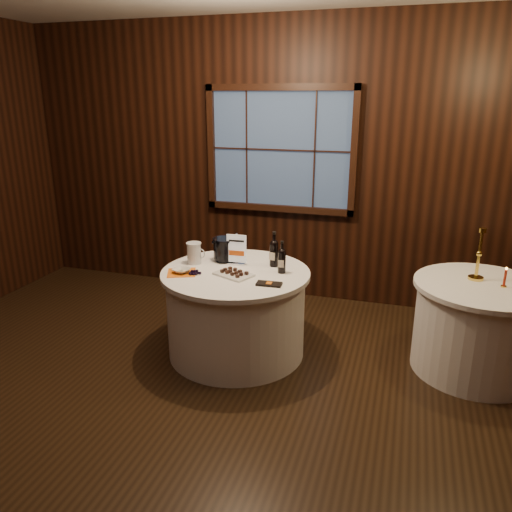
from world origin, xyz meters
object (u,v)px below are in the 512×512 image
(sign_stand, at_px, (237,254))
(port_bottle_right, at_px, (282,259))
(brass_candlestick, at_px, (478,261))
(grape_bunch, at_px, (194,273))
(ice_bucket, at_px, (224,249))
(red_candle, at_px, (505,279))
(glass_pitcher, at_px, (194,253))
(cracker_bowl, at_px, (181,270))
(side_table, at_px, (477,328))
(port_bottle_left, at_px, (274,251))
(main_table, at_px, (236,312))
(chocolate_plate, at_px, (234,273))
(chocolate_box, at_px, (269,284))

(sign_stand, bearing_deg, port_bottle_right, -14.38)
(brass_candlestick, bearing_deg, grape_bunch, -165.02)
(ice_bucket, distance_m, red_candle, 2.33)
(grape_bunch, distance_m, glass_pitcher, 0.32)
(port_bottle_right, distance_m, ice_bucket, 0.59)
(brass_candlestick, distance_m, red_candle, 0.25)
(glass_pitcher, height_order, cracker_bowl, glass_pitcher)
(side_table, xyz_separation_m, port_bottle_left, (-1.72, -0.07, 0.52))
(main_table, height_order, port_bottle_right, port_bottle_right)
(sign_stand, bearing_deg, grape_bunch, -126.82)
(port_bottle_left, bearing_deg, glass_pitcher, -156.96)
(ice_bucket, relative_size, chocolate_plate, 0.59)
(side_table, bearing_deg, chocolate_box, -162.17)
(chocolate_plate, distance_m, chocolate_box, 0.36)
(chocolate_plate, bearing_deg, ice_bucket, 121.71)
(sign_stand, height_order, brass_candlestick, brass_candlestick)
(port_bottle_right, distance_m, cracker_bowl, 0.86)
(cracker_bowl, distance_m, brass_candlestick, 2.44)
(main_table, relative_size, side_table, 1.19)
(port_bottle_left, xyz_separation_m, brass_candlestick, (1.67, 0.17, 0.02))
(side_table, height_order, port_bottle_right, port_bottle_right)
(port_bottle_left, xyz_separation_m, ice_bucket, (-0.46, 0.00, -0.02))
(chocolate_plate, relative_size, cracker_bowl, 2.56)
(port_bottle_left, xyz_separation_m, red_candle, (1.86, 0.05, -0.07))
(side_table, xyz_separation_m, grape_bunch, (-2.30, -0.50, 0.40))
(main_table, bearing_deg, ice_bucket, 129.11)
(chocolate_plate, relative_size, red_candle, 2.21)
(port_bottle_right, xyz_separation_m, red_candle, (1.75, 0.20, -0.06))
(side_table, xyz_separation_m, brass_candlestick, (-0.05, 0.10, 0.54))
(side_table, height_order, chocolate_plate, chocolate_plate)
(chocolate_plate, xyz_separation_m, cracker_bowl, (-0.44, -0.07, 0.00))
(ice_bucket, bearing_deg, brass_candlestick, 4.57)
(side_table, relative_size, port_bottle_right, 3.86)
(sign_stand, relative_size, brass_candlestick, 0.66)
(side_table, bearing_deg, port_bottle_left, -177.57)
(port_bottle_right, distance_m, chocolate_box, 0.33)
(main_table, distance_m, grape_bunch, 0.54)
(chocolate_box, height_order, glass_pitcher, glass_pitcher)
(sign_stand, height_order, red_candle, sign_stand)
(chocolate_box, bearing_deg, cracker_bowl, 173.02)
(main_table, relative_size, port_bottle_left, 4.08)
(cracker_bowl, bearing_deg, port_bottle_left, 29.90)
(grape_bunch, bearing_deg, chocolate_box, -2.35)
(grape_bunch, bearing_deg, side_table, 12.27)
(chocolate_plate, height_order, glass_pitcher, glass_pitcher)
(side_table, distance_m, red_candle, 0.47)
(side_table, distance_m, sign_stand, 2.11)
(cracker_bowl, bearing_deg, port_bottle_right, 17.70)
(ice_bucket, relative_size, red_candle, 1.30)
(port_bottle_right, bearing_deg, glass_pitcher, 178.01)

